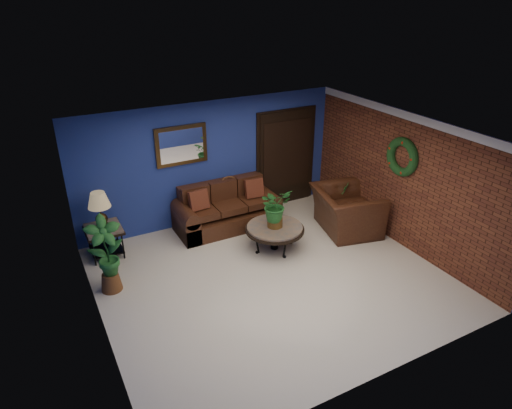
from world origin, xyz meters
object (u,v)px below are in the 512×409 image
coffee_table (275,229)px  armchair (346,210)px  table_lamp (99,206)px  end_table (104,234)px  sofa (226,212)px  side_chair (231,198)px

coffee_table → armchair: bearing=-1.1°
table_lamp → armchair: size_ratio=0.50×
end_table → table_lamp: bearing=-90.0°
table_lamp → coffee_table: bearing=-23.5°
sofa → end_table: (-2.41, -0.03, 0.14)m
sofa → armchair: 2.42m
sofa → coffee_table: bearing=-71.6°
armchair → table_lamp: bearing=87.3°
armchair → side_chair: bearing=68.0°
end_table → side_chair: side_chair is taller
end_table → armchair: 4.63m
sofa → side_chair: side_chair is taller
table_lamp → side_chair: table_lamp is taller
sofa → side_chair: (0.14, 0.05, 0.26)m
end_table → armchair: bearing=-15.9°
sofa → end_table: size_ratio=3.25×
coffee_table → end_table: end_table is taller
sofa → armchair: size_ratio=1.58×
coffee_table → end_table: bearing=156.5°
coffee_table → table_lamp: size_ratio=1.67×
sofa → coffee_table: size_ratio=1.90×
end_table → armchair: size_ratio=0.49×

